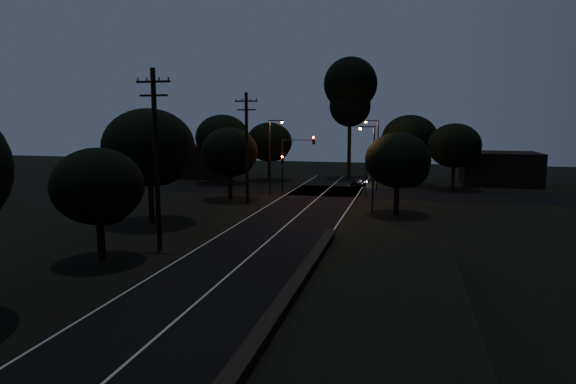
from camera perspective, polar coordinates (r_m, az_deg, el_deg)
The scene contains 22 objects.
road_surface at distance 44.03m, azimuth 2.23°, elevation -1.87°, with size 60.00×70.00×0.03m.
retaining_wall at distance 16.10m, azimuth 9.30°, elevation -18.70°, with size 6.93×26.00×1.60m.
utility_pole_mid at distance 30.23m, azimuth -15.36°, elevation 4.02°, with size 2.20×0.30×11.00m.
utility_pole_far at distance 45.80m, azimuth -4.91°, elevation 5.41°, with size 2.20×0.30×10.50m.
tree_left_b at distance 28.75m, azimuth -21.42°, elevation 0.39°, with size 5.07×5.07×6.45m.
tree_left_c at distance 38.27m, azimuth -15.93°, elevation 4.87°, with size 7.01×7.01×8.86m.
tree_left_d at distance 48.40m, azimuth -6.76°, elevation 4.60°, with size 5.70×5.70×7.23m.
tree_far_nw at distance 63.71m, azimuth -2.09°, elevation 5.82°, with size 6.04×6.04×7.65m.
tree_far_w at distance 61.47m, azimuth -7.62°, elevation 6.28°, with size 6.78×6.78×8.65m.
tree_far_ne at distance 61.21m, azimuth 14.45°, elevation 6.02°, with size 6.80×6.80×8.59m.
tree_far_e at distance 58.51m, azimuth 19.33°, elevation 5.08°, with size 5.99×5.99×7.60m.
tree_right_a at distance 41.33m, azimuth 13.13°, elevation 3.52°, with size 5.46×5.46×6.94m.
tall_pine at distance 66.86m, azimuth 7.39°, elevation 11.76°, with size 7.20×7.20×16.36m.
building_left at distance 69.75m, azimuth -10.50°, elevation 3.65°, with size 10.00×8.00×4.40m, color black.
building_right at distance 65.55m, azimuth 23.76°, elevation 2.59°, with size 9.00×7.00×4.00m, color black.
signal_left at distance 53.24m, azimuth -0.67°, elevation 3.01°, with size 0.28×0.35×4.10m.
signal_right at distance 51.70m, azimuth 9.26°, elevation 2.74°, with size 0.28×0.35×4.10m.
signal_mast at distance 52.72m, azimuth 1.11°, elevation 4.60°, with size 3.70×0.35×6.25m.
streetlight_a at distance 51.37m, azimuth -2.00°, elevation 4.82°, with size 1.66×0.26×8.00m.
streetlight_b at distance 55.50m, azimuth 10.37°, elevation 4.96°, with size 1.66×0.26×8.00m.
streetlight_c at distance 41.55m, azimuth 9.86°, elevation 3.43°, with size 1.46×0.26×7.50m.
car at distance 58.04m, azimuth 8.32°, elevation 1.08°, with size 1.23×3.06×1.04m, color black.
Camera 1 is at (8.74, -11.30, 7.95)m, focal length 30.00 mm.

